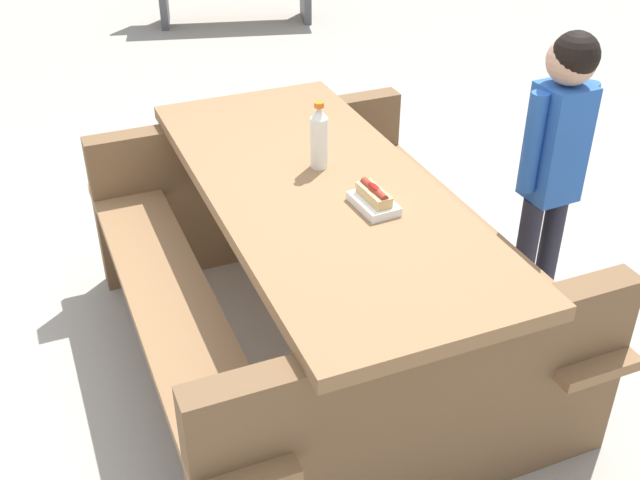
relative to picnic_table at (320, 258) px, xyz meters
name	(u,v)px	position (x,y,z in m)	size (l,w,h in m)	color
ground_plane	(320,351)	(0.00, 0.00, -0.44)	(30.00, 30.00, 0.00)	#ADA599
picnic_table	(320,258)	(0.00, 0.00, 0.00)	(1.86, 1.48, 0.75)	olive
soda_bottle	(319,138)	(-0.13, 0.06, 0.42)	(0.06, 0.06, 0.25)	silver
hotdog_tray	(374,199)	(0.21, 0.09, 0.34)	(0.18, 0.11, 0.08)	white
child_in_coat	(557,144)	(0.12, 0.93, 0.32)	(0.19, 0.30, 1.20)	#262633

